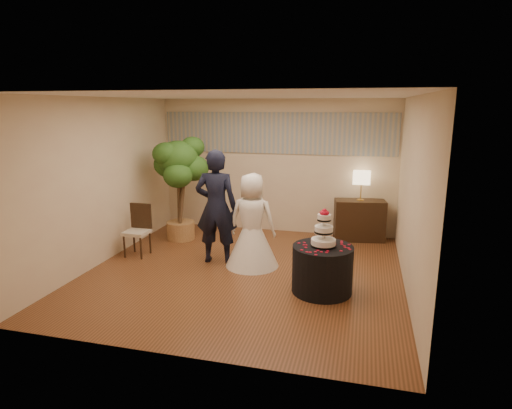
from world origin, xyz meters
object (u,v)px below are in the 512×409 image
(ficus_tree, at_px, (179,188))
(bride, at_px, (252,220))
(cake_table, at_px, (322,269))
(side_chair, at_px, (137,231))
(wedding_cake, at_px, (324,228))
(console, at_px, (359,220))
(table_lamp, at_px, (361,186))
(groom, at_px, (216,207))

(ficus_tree, bearing_deg, bride, -31.15)
(cake_table, height_order, ficus_tree, ficus_tree)
(bride, distance_m, side_chair, 2.17)
(wedding_cake, height_order, console, wedding_cake)
(bride, xyz_separation_m, side_chair, (-2.14, -0.03, -0.33))
(bride, relative_size, console, 1.61)
(wedding_cake, bearing_deg, table_lamp, 80.14)
(groom, bearing_deg, wedding_cake, 149.90)
(console, bearing_deg, bride, -141.37)
(table_lamp, bearing_deg, ficus_tree, -166.56)
(groom, distance_m, side_chair, 1.59)
(bride, relative_size, table_lamp, 2.74)
(wedding_cake, xyz_separation_m, ficus_tree, (-3.05, 1.84, 0.08))
(bride, distance_m, table_lamp, 2.60)
(bride, bearing_deg, console, -131.08)
(groom, bearing_deg, side_chair, -4.86)
(bride, relative_size, side_chair, 1.71)
(console, xyz_separation_m, table_lamp, (0.00, 0.00, 0.70))
(cake_table, xyz_separation_m, wedding_cake, (0.00, 0.00, 0.63))
(groom, height_order, console, groom)
(bride, xyz_separation_m, console, (1.72, 1.92, -0.38))
(groom, relative_size, bride, 1.23)
(console, relative_size, table_lamp, 1.70)
(cake_table, height_order, side_chair, side_chair)
(groom, distance_m, console, 3.07)
(table_lamp, xyz_separation_m, side_chair, (-3.86, -1.95, -0.65))
(console, bearing_deg, wedding_cake, -109.36)
(wedding_cake, bearing_deg, cake_table, 0.00)
(console, bearing_deg, cake_table, -109.36)
(wedding_cake, height_order, ficus_tree, ficus_tree)
(ficus_tree, xyz_separation_m, side_chair, (-0.35, -1.11, -0.59))
(wedding_cake, relative_size, console, 0.56)
(table_lamp, xyz_separation_m, ficus_tree, (-3.51, -0.84, -0.06))
(bride, bearing_deg, table_lamp, -131.08)
(console, distance_m, ficus_tree, 3.67)
(groom, relative_size, side_chair, 2.10)
(groom, xyz_separation_m, cake_table, (1.89, -0.79, -0.63))
(console, bearing_deg, table_lamp, 0.00)
(wedding_cake, relative_size, table_lamp, 0.96)
(wedding_cake, distance_m, console, 2.78)
(bride, bearing_deg, wedding_cake, 149.54)
(table_lamp, bearing_deg, side_chair, -153.18)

